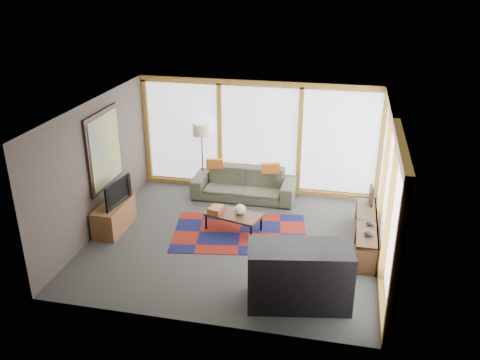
% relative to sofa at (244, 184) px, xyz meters
% --- Properties ---
extents(ground, '(5.50, 5.50, 0.00)m').
position_rel_sofa_xyz_m(ground, '(0.25, -1.95, -0.33)').
color(ground, '#2D2E2B').
rests_on(ground, ground).
extents(room_envelope, '(5.52, 5.02, 2.62)m').
position_rel_sofa_xyz_m(room_envelope, '(0.74, -1.39, 1.21)').
color(room_envelope, '#3C332D').
rests_on(room_envelope, ground).
extents(rug, '(2.85, 2.08, 0.01)m').
position_rel_sofa_xyz_m(rug, '(0.27, -1.64, -0.33)').
color(rug, maroon).
rests_on(rug, ground).
extents(sofa, '(2.29, 0.90, 0.67)m').
position_rel_sofa_xyz_m(sofa, '(0.00, 0.00, 0.00)').
color(sofa, '#3A3E2D').
rests_on(sofa, ground).
extents(pillow_left, '(0.39, 0.19, 0.21)m').
position_rel_sofa_xyz_m(pillow_left, '(-0.68, 0.02, 0.44)').
color(pillow_left, '#B05319').
rests_on(pillow_left, sofa).
extents(pillow_right, '(0.42, 0.21, 0.22)m').
position_rel_sofa_xyz_m(pillow_right, '(0.60, -0.01, 0.44)').
color(pillow_right, '#B05319').
rests_on(pillow_right, sofa).
extents(floor_lamp, '(0.41, 0.41, 1.62)m').
position_rel_sofa_xyz_m(floor_lamp, '(-1.04, 0.27, 0.47)').
color(floor_lamp, '#30261A').
rests_on(floor_lamp, ground).
extents(coffee_table, '(1.18, 0.80, 0.36)m').
position_rel_sofa_xyz_m(coffee_table, '(0.12, -1.55, -0.15)').
color(coffee_table, '#301F0F').
rests_on(coffee_table, ground).
extents(book_stack, '(0.32, 0.36, 0.11)m').
position_rel_sofa_xyz_m(book_stack, '(-0.24, -1.53, 0.08)').
color(book_stack, brown).
rests_on(book_stack, coffee_table).
extents(vase, '(0.25, 0.25, 0.20)m').
position_rel_sofa_xyz_m(vase, '(0.24, -1.52, 0.12)').
color(vase, beige).
rests_on(vase, coffee_table).
extents(bookshelf, '(0.38, 2.11, 0.53)m').
position_rel_sofa_xyz_m(bookshelf, '(2.68, -1.60, -0.07)').
color(bookshelf, '#301F0F').
rests_on(bookshelf, ground).
extents(bowl_a, '(0.22, 0.22, 0.09)m').
position_rel_sofa_xyz_m(bowl_a, '(2.70, -2.18, 0.24)').
color(bowl_a, black).
rests_on(bowl_a, bookshelf).
extents(bowl_b, '(0.18, 0.18, 0.08)m').
position_rel_sofa_xyz_m(bowl_b, '(2.73, -1.77, 0.23)').
color(bowl_b, black).
rests_on(bowl_b, bookshelf).
extents(shelf_picture, '(0.08, 0.29, 0.38)m').
position_rel_sofa_xyz_m(shelf_picture, '(2.74, -0.88, 0.38)').
color(shelf_picture, black).
rests_on(shelf_picture, bookshelf).
extents(tv_console, '(0.46, 1.11, 0.56)m').
position_rel_sofa_xyz_m(tv_console, '(-2.22, -2.01, -0.06)').
color(tv_console, brown).
rests_on(tv_console, ground).
extents(television, '(0.22, 0.88, 0.50)m').
position_rel_sofa_xyz_m(television, '(-2.17, -1.98, 0.47)').
color(television, black).
rests_on(television, tv_console).
extents(bar_counter, '(1.68, 1.00, 1.00)m').
position_rel_sofa_xyz_m(bar_counter, '(1.64, -3.64, 0.17)').
color(bar_counter, black).
rests_on(bar_counter, ground).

